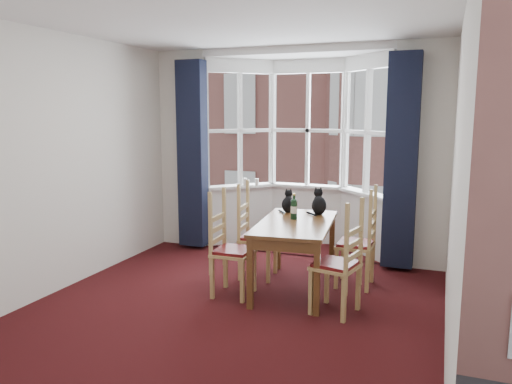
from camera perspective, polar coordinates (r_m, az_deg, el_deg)
The scene contains 22 objects.
floor at distance 4.99m, azimuth -3.60°, elevation -13.89°, with size 4.50×4.50×0.00m, color black.
ceiling at distance 4.67m, azimuth -3.97°, elevation 19.61°, with size 4.50×4.50×0.00m, color white.
wall_left at distance 5.75m, azimuth -22.25°, elevation 2.97°, with size 4.50×4.50×0.00m, color silver.
wall_right at distance 4.21m, azimuth 21.83°, elevation 0.96°, with size 4.50×4.50×0.00m, color silver.
wall_near at distance 2.77m, azimuth -23.55°, elevation -3.15°, with size 4.00×4.00×0.00m, color silver.
wall_back_pier_left at distance 7.37m, azimuth -8.19°, elevation 4.79°, with size 0.70×0.12×2.80m, color silver.
wall_back_pier_right at distance 6.45m, azimuth 18.46°, elevation 3.79°, with size 0.70×0.12×2.80m, color silver.
bay_window at distance 7.21m, azimuth 5.39°, elevation 4.74°, with size 2.76×0.94×2.80m.
curtain_left at distance 7.10m, azimuth -7.26°, elevation 4.24°, with size 0.38×0.22×2.60m, color black.
curtain_right at distance 6.29m, azimuth 16.27°, elevation 3.31°, with size 0.38×0.22×2.60m, color black.
dining_table at distance 5.48m, azimuth 4.53°, elevation -4.37°, with size 0.91×1.50×0.77m.
chair_left_near at distance 5.38m, azimuth -3.51°, elevation -6.81°, with size 0.41×0.43×0.92m.
chair_left_far at distance 5.94m, azimuth -0.61°, elevation -5.25°, with size 0.44×0.45×0.92m.
chair_right_near at distance 4.92m, azimuth 10.07°, elevation -8.50°, with size 0.48×0.49×0.92m.
chair_right_far at distance 5.72m, azimuth 12.18°, elevation -6.03°, with size 0.40×0.42×0.92m.
cat_left at distance 5.95m, azimuth 3.69°, elevation -1.28°, with size 0.19×0.23×0.28m.
cat_right at distance 5.85m, azimuth 7.21°, elevation -1.37°, with size 0.24×0.27×0.32m.
wine_bottle at distance 5.56m, azimuth 4.37°, elevation -1.84°, with size 0.07×0.07×0.29m.
candle_tall at distance 7.38m, azimuth -1.26°, elevation 1.18°, with size 0.06×0.06×0.11m, color white.
candle_short at distance 7.35m, azimuth 0.10°, elevation 1.13°, with size 0.06×0.06×0.11m, color white.
street at distance 37.33m, azimuth 17.44°, elevation -3.53°, with size 80.00×80.00×0.00m, color #333335.
tenement_building at distance 18.29m, azimuth 14.97°, elevation 7.78°, with size 18.40×7.80×15.20m.
Camera 1 is at (1.91, -4.17, 1.96)m, focal length 35.00 mm.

